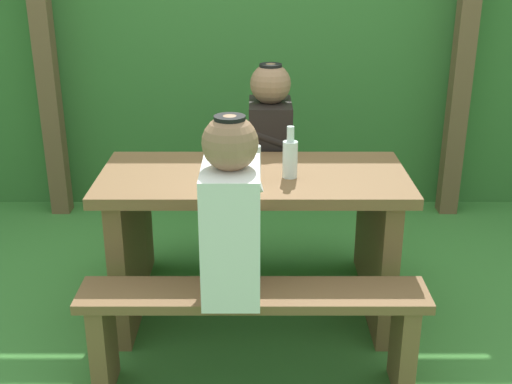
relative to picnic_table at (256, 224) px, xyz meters
The scene contains 13 objects.
ground_plane 0.52m from the picnic_table, ahead, with size 12.00×12.00×0.00m, color #408237.
hedge_backdrop 2.06m from the picnic_table, 90.00° to the left, with size 6.40×0.87×2.20m, color #377030.
pergola_post_left 1.99m from the picnic_table, 133.84° to the left, with size 0.12×0.12×2.10m, color brown.
pergola_post_right 1.99m from the picnic_table, 46.16° to the left, with size 0.12×0.12×2.10m, color brown.
picnic_table is the anchor object (origin of this frame).
bench_near 0.55m from the picnic_table, 90.00° to the right, with size 1.40×0.24×0.46m.
bench_far 0.55m from the picnic_table, 90.00° to the left, with size 1.40×0.24×0.46m.
person_white_shirt 0.59m from the picnic_table, 99.25° to the right, with size 0.25×0.35×0.72m.
person_black_coat 0.59m from the picnic_table, 80.57° to the left, with size 0.25×0.35×0.72m.
drinking_glass 0.31m from the picnic_table, 148.98° to the left, with size 0.07×0.07×0.09m, color silver.
bottle_left 0.35m from the picnic_table, 88.19° to the right, with size 0.07×0.07×0.22m.
bottle_right 0.38m from the picnic_table, 16.99° to the right, with size 0.07×0.07×0.23m.
cell_phone 0.33m from the picnic_table, 152.84° to the right, with size 0.07×0.14×0.01m, color silver.
Camera 1 is at (0.01, -2.80, 1.77)m, focal length 45.94 mm.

